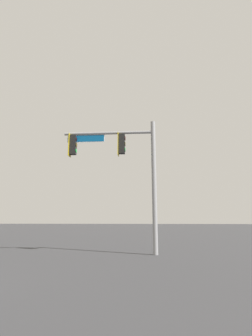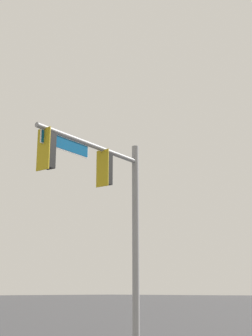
{
  "view_description": "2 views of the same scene",
  "coord_description": "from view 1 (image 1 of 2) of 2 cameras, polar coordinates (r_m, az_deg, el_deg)",
  "views": [
    {
      "loc": [
        -8.23,
        5.06,
        1.66
      ],
      "look_at": [
        -5.73,
        -8.69,
        4.53
      ],
      "focal_mm": 28.0,
      "sensor_mm": 36.0,
      "label": 1
    },
    {
      "loc": [
        5.57,
        2.37,
        1.82
      ],
      "look_at": [
        -6.19,
        -8.45,
        6.04
      ],
      "focal_mm": 50.0,
      "sensor_mm": 36.0,
      "label": 2
    }
  ],
  "objects": [
    {
      "name": "signal_pole_near",
      "position": [
        14.43,
        -0.23,
        1.38
      ],
      "size": [
        5.15,
        0.9,
        7.19
      ],
      "color": "gray",
      "rests_on": "ground_plane"
    }
  ]
}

